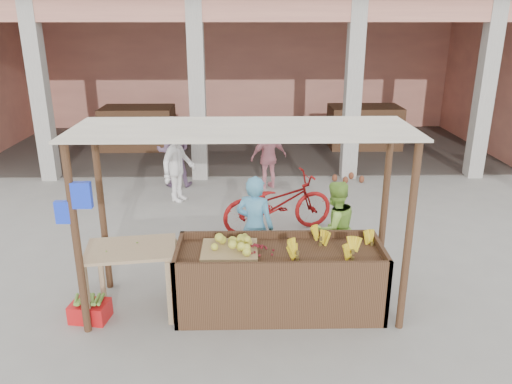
{
  "coord_description": "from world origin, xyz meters",
  "views": [
    {
      "loc": [
        0.09,
        -5.65,
        3.6
      ],
      "look_at": [
        0.22,
        1.2,
        1.19
      ],
      "focal_mm": 35.0,
      "sensor_mm": 36.0,
      "label": 1
    }
  ],
  "objects_px": {
    "vendor_green": "(334,226)",
    "motorcycle": "(278,202)",
    "red_crate": "(90,311)",
    "vendor_blue": "(255,224)",
    "side_table": "(132,258)",
    "fruit_stall": "(279,281)"
  },
  "relations": [
    {
      "from": "vendor_green",
      "to": "motorcycle",
      "type": "height_order",
      "value": "vendor_green"
    },
    {
      "from": "red_crate",
      "to": "vendor_blue",
      "type": "height_order",
      "value": "vendor_blue"
    },
    {
      "from": "side_table",
      "to": "vendor_green",
      "type": "relative_size",
      "value": 0.79
    },
    {
      "from": "fruit_stall",
      "to": "red_crate",
      "type": "xyz_separation_m",
      "value": [
        -2.38,
        -0.21,
        -0.28
      ]
    },
    {
      "from": "red_crate",
      "to": "motorcycle",
      "type": "bearing_deg",
      "value": 55.89
    },
    {
      "from": "motorcycle",
      "to": "fruit_stall",
      "type": "bearing_deg",
      "value": 161.01
    },
    {
      "from": "red_crate",
      "to": "vendor_green",
      "type": "distance_m",
      "value": 3.48
    },
    {
      "from": "fruit_stall",
      "to": "motorcycle",
      "type": "xyz_separation_m",
      "value": [
        0.14,
        2.51,
        0.14
      ]
    },
    {
      "from": "vendor_blue",
      "to": "red_crate",
      "type": "bearing_deg",
      "value": 47.61
    },
    {
      "from": "red_crate",
      "to": "vendor_blue",
      "type": "distance_m",
      "value": 2.47
    },
    {
      "from": "red_crate",
      "to": "motorcycle",
      "type": "height_order",
      "value": "motorcycle"
    },
    {
      "from": "side_table",
      "to": "motorcycle",
      "type": "height_order",
      "value": "motorcycle"
    },
    {
      "from": "fruit_stall",
      "to": "red_crate",
      "type": "height_order",
      "value": "fruit_stall"
    },
    {
      "from": "fruit_stall",
      "to": "side_table",
      "type": "bearing_deg",
      "value": 180.0
    },
    {
      "from": "fruit_stall",
      "to": "vendor_blue",
      "type": "xyz_separation_m",
      "value": [
        -0.3,
        0.9,
        0.42
      ]
    },
    {
      "from": "motorcycle",
      "to": "red_crate",
      "type": "bearing_deg",
      "value": 121.3
    },
    {
      "from": "fruit_stall",
      "to": "side_table",
      "type": "xyz_separation_m",
      "value": [
        -1.86,
        0.0,
        0.35
      ]
    },
    {
      "from": "fruit_stall",
      "to": "motorcycle",
      "type": "distance_m",
      "value": 2.52
    },
    {
      "from": "side_table",
      "to": "vendor_blue",
      "type": "distance_m",
      "value": 1.81
    },
    {
      "from": "side_table",
      "to": "motorcycle",
      "type": "distance_m",
      "value": 3.22
    },
    {
      "from": "motorcycle",
      "to": "vendor_blue",
      "type": "bearing_deg",
      "value": 149.04
    },
    {
      "from": "fruit_stall",
      "to": "vendor_green",
      "type": "bearing_deg",
      "value": 47.67
    }
  ]
}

